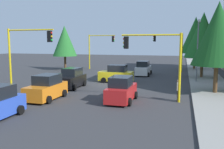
{
  "coord_description": "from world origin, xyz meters",
  "views": [
    {
      "loc": [
        25.22,
        7.7,
        4.57
      ],
      "look_at": [
        0.56,
        0.64,
        1.2
      ],
      "focal_mm": 39.9,
      "sensor_mm": 36.0,
      "label": 1
    }
  ],
  "objects_px": {
    "tree_opposite_side": "(65,41)",
    "car_white": "(143,69)",
    "pedestrian_crossing": "(178,90)",
    "car_orange": "(47,88)",
    "street_lamp_curbside": "(198,44)",
    "car_red": "(121,90)",
    "car_yellow": "(116,74)",
    "traffic_signal_near_left": "(155,53)",
    "traffic_signal_far_right": "(99,45)",
    "traffic_signal_near_right": "(26,48)",
    "car_black": "(72,79)",
    "tree_roadside_far": "(195,35)",
    "tree_roadside_near": "(218,34)",
    "traffic_signal_far_left": "(170,45)",
    "tree_roadside_mid": "(203,35)"
  },
  "relations": [
    {
      "from": "car_black",
      "to": "tree_opposite_side",
      "type": "bearing_deg",
      "value": -151.22
    },
    {
      "from": "traffic_signal_far_left",
      "to": "traffic_signal_far_right",
      "type": "xyz_separation_m",
      "value": [
        0.0,
        -11.43,
        -0.04
      ]
    },
    {
      "from": "car_red",
      "to": "pedestrian_crossing",
      "type": "bearing_deg",
      "value": 108.12
    },
    {
      "from": "car_white",
      "to": "pedestrian_crossing",
      "type": "distance_m",
      "value": 15.17
    },
    {
      "from": "traffic_signal_near_left",
      "to": "car_white",
      "type": "xyz_separation_m",
      "value": [
        -14.68,
        -3.16,
        -2.83
      ]
    },
    {
      "from": "traffic_signal_far_right",
      "to": "pedestrian_crossing",
      "type": "relative_size",
      "value": 3.39
    },
    {
      "from": "tree_roadside_far",
      "to": "traffic_signal_far_right",
      "type": "bearing_deg",
      "value": -75.27
    },
    {
      "from": "traffic_signal_far_left",
      "to": "traffic_signal_far_right",
      "type": "height_order",
      "value": "traffic_signal_far_left"
    },
    {
      "from": "traffic_signal_far_left",
      "to": "tree_roadside_mid",
      "type": "distance_m",
      "value": 7.48
    },
    {
      "from": "traffic_signal_far_left",
      "to": "car_yellow",
      "type": "bearing_deg",
      "value": -23.83
    },
    {
      "from": "tree_roadside_near",
      "to": "tree_opposite_side",
      "type": "distance_m",
      "value": 25.66
    },
    {
      "from": "car_yellow",
      "to": "car_white",
      "type": "relative_size",
      "value": 0.91
    },
    {
      "from": "tree_roadside_mid",
      "to": "tree_roadside_far",
      "type": "xyz_separation_m",
      "value": [
        -10.0,
        -0.5,
        0.26
      ]
    },
    {
      "from": "traffic_signal_near_right",
      "to": "car_white",
      "type": "xyz_separation_m",
      "value": [
        -14.68,
        8.18,
        -3.17
      ]
    },
    {
      "from": "traffic_signal_far_right",
      "to": "pedestrian_crossing",
      "type": "xyz_separation_m",
      "value": [
        19.65,
        13.14,
        -3.17
      ]
    },
    {
      "from": "car_orange",
      "to": "car_red",
      "type": "bearing_deg",
      "value": 97.92
    },
    {
      "from": "traffic_signal_far_right",
      "to": "car_yellow",
      "type": "height_order",
      "value": "traffic_signal_far_right"
    },
    {
      "from": "car_orange",
      "to": "pedestrian_crossing",
      "type": "xyz_separation_m",
      "value": [
        -2.2,
        10.15,
        0.01
      ]
    },
    {
      "from": "traffic_signal_near_left",
      "to": "tree_roadside_near",
      "type": "relative_size",
      "value": 0.66
    },
    {
      "from": "car_yellow",
      "to": "car_white",
      "type": "bearing_deg",
      "value": 162.95
    },
    {
      "from": "tree_opposite_side",
      "to": "car_orange",
      "type": "xyz_separation_m",
      "value": [
        19.85,
        8.28,
        -3.82
      ]
    },
    {
      "from": "tree_roadside_mid",
      "to": "car_white",
      "type": "bearing_deg",
      "value": -95.17
    },
    {
      "from": "car_yellow",
      "to": "pedestrian_crossing",
      "type": "relative_size",
      "value": 2.23
    },
    {
      "from": "tree_roadside_far",
      "to": "pedestrian_crossing",
      "type": "bearing_deg",
      "value": -5.01
    },
    {
      "from": "car_white",
      "to": "pedestrian_crossing",
      "type": "relative_size",
      "value": 2.46
    },
    {
      "from": "street_lamp_curbside",
      "to": "pedestrian_crossing",
      "type": "distance_m",
      "value": 10.04
    },
    {
      "from": "car_red",
      "to": "car_black",
      "type": "xyz_separation_m",
      "value": [
        -4.42,
        -6.21,
        -0.0
      ]
    },
    {
      "from": "traffic_signal_near_left",
      "to": "traffic_signal_far_right",
      "type": "bearing_deg",
      "value": -150.45
    },
    {
      "from": "street_lamp_curbside",
      "to": "tree_roadside_near",
      "type": "bearing_deg",
      "value": 13.05
    },
    {
      "from": "traffic_signal_far_right",
      "to": "car_white",
      "type": "height_order",
      "value": "traffic_signal_far_right"
    },
    {
      "from": "tree_roadside_near",
      "to": "tree_roadside_far",
      "type": "height_order",
      "value": "tree_roadside_far"
    },
    {
      "from": "tree_roadside_near",
      "to": "tree_roadside_far",
      "type": "relative_size",
      "value": 0.93
    },
    {
      "from": "street_lamp_curbside",
      "to": "tree_roadside_far",
      "type": "xyz_separation_m",
      "value": [
        -14.39,
        0.3,
        1.31
      ]
    },
    {
      "from": "car_black",
      "to": "street_lamp_curbside",
      "type": "bearing_deg",
      "value": 117.04
    },
    {
      "from": "traffic_signal_near_left",
      "to": "tree_roadside_mid",
      "type": "bearing_deg",
      "value": 162.66
    },
    {
      "from": "car_red",
      "to": "car_yellow",
      "type": "distance_m",
      "value": 9.45
    },
    {
      "from": "traffic_signal_near_left",
      "to": "car_white",
      "type": "relative_size",
      "value": 1.25
    },
    {
      "from": "traffic_signal_near_right",
      "to": "tree_roadside_mid",
      "type": "distance_m",
      "value": 21.08
    },
    {
      "from": "tree_roadside_near",
      "to": "tree_roadside_far",
      "type": "xyz_separation_m",
      "value": [
        -20.0,
        -1.0,
        0.41
      ]
    },
    {
      "from": "car_yellow",
      "to": "traffic_signal_far_right",
      "type": "bearing_deg",
      "value": -152.93
    },
    {
      "from": "tree_opposite_side",
      "to": "car_white",
      "type": "bearing_deg",
      "value": 76.16
    },
    {
      "from": "tree_opposite_side",
      "to": "pedestrian_crossing",
      "type": "bearing_deg",
      "value": 46.24
    },
    {
      "from": "tree_opposite_side",
      "to": "car_yellow",
      "type": "distance_m",
      "value": 15.65
    },
    {
      "from": "car_white",
      "to": "car_black",
      "type": "height_order",
      "value": "same"
    },
    {
      "from": "traffic_signal_near_right",
      "to": "car_orange",
      "type": "relative_size",
      "value": 1.42
    },
    {
      "from": "traffic_signal_near_left",
      "to": "tree_opposite_side",
      "type": "relative_size",
      "value": 0.73
    },
    {
      "from": "tree_roadside_near",
      "to": "car_yellow",
      "type": "xyz_separation_m",
      "value": [
        -4.0,
        -10.08,
        -4.36
      ]
    },
    {
      "from": "traffic_signal_far_right",
      "to": "tree_roadside_near",
      "type": "height_order",
      "value": "tree_roadside_near"
    },
    {
      "from": "car_red",
      "to": "tree_opposite_side",
      "type": "bearing_deg",
      "value": -143.2
    },
    {
      "from": "tree_opposite_side",
      "to": "car_white",
      "type": "distance_m",
      "value": 14.39
    }
  ]
}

